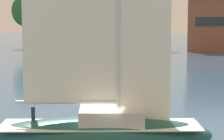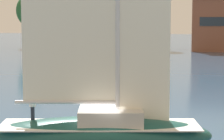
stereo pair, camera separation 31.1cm
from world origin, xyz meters
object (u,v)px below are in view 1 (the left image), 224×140
(tree_shore_right, at_px, (25,11))
(sailboat_main, at_px, (101,131))
(tree_shore_left, at_px, (154,13))
(sailboat_moored_far_slip, at_px, (146,66))

(tree_shore_right, bearing_deg, sailboat_main, -64.76)
(tree_shore_left, height_order, tree_shore_right, tree_shore_right)
(tree_shore_left, relative_size, sailboat_main, 0.76)
(tree_shore_left, relative_size, sailboat_moored_far_slip, 1.50)
(tree_shore_left, bearing_deg, sailboat_main, -85.65)
(sailboat_moored_far_slip, bearing_deg, sailboat_main, -86.19)
(tree_shore_right, distance_m, sailboat_main, 90.15)
(tree_shore_left, distance_m, sailboat_moored_far_slip, 41.33)
(sailboat_moored_far_slip, bearing_deg, tree_shore_left, 94.87)
(tree_shore_right, relative_size, sailboat_moored_far_slip, 1.63)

